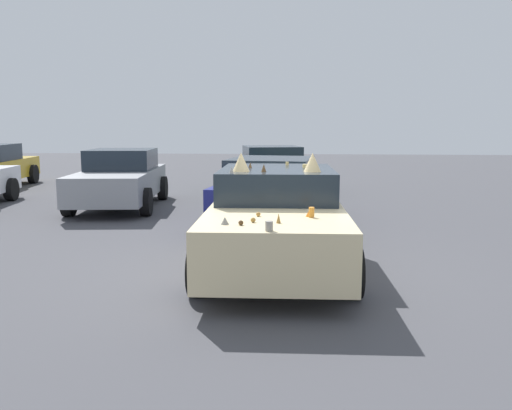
{
  "coord_description": "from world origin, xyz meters",
  "views": [
    {
      "loc": [
        -7.53,
        -0.27,
        2.06
      ],
      "look_at": [
        0.0,
        0.3,
        0.9
      ],
      "focal_mm": 36.72,
      "sensor_mm": 36.0,
      "label": 1
    }
  ],
  "objects_px": {
    "parked_sedan_behind_right": "(120,179)",
    "parked_sedan_behind_left": "(272,190)",
    "art_car_decorated": "(276,217)",
    "parked_sedan_near_right": "(273,170)"
  },
  "relations": [
    {
      "from": "parked_sedan_near_right",
      "to": "parked_sedan_behind_right",
      "type": "distance_m",
      "value": 4.96
    },
    {
      "from": "parked_sedan_behind_left",
      "to": "parked_sedan_behind_right",
      "type": "bearing_deg",
      "value": 71.39
    },
    {
      "from": "parked_sedan_behind_right",
      "to": "parked_sedan_behind_left",
      "type": "bearing_deg",
      "value": 57.97
    },
    {
      "from": "parked_sedan_behind_right",
      "to": "parked_sedan_behind_left",
      "type": "distance_m",
      "value": 4.36
    },
    {
      "from": "art_car_decorated",
      "to": "parked_sedan_near_right",
      "type": "relative_size",
      "value": 1.08
    },
    {
      "from": "parked_sedan_near_right",
      "to": "parked_sedan_behind_left",
      "type": "relative_size",
      "value": 0.97
    },
    {
      "from": "art_car_decorated",
      "to": "parked_sedan_behind_left",
      "type": "xyz_separation_m",
      "value": [
        3.36,
        0.21,
        -0.02
      ]
    },
    {
      "from": "art_car_decorated",
      "to": "parked_sedan_behind_left",
      "type": "distance_m",
      "value": 3.36
    },
    {
      "from": "art_car_decorated",
      "to": "parked_sedan_near_right",
      "type": "height_order",
      "value": "art_car_decorated"
    },
    {
      "from": "art_car_decorated",
      "to": "parked_sedan_behind_right",
      "type": "distance_m",
      "value": 6.69
    }
  ]
}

